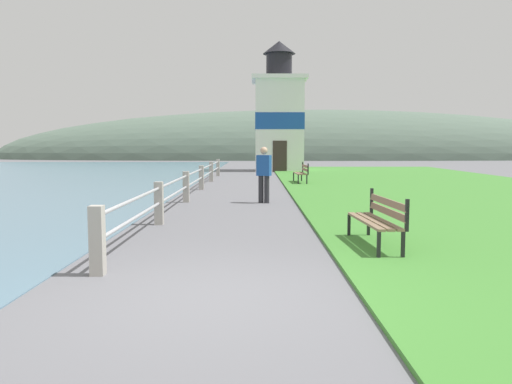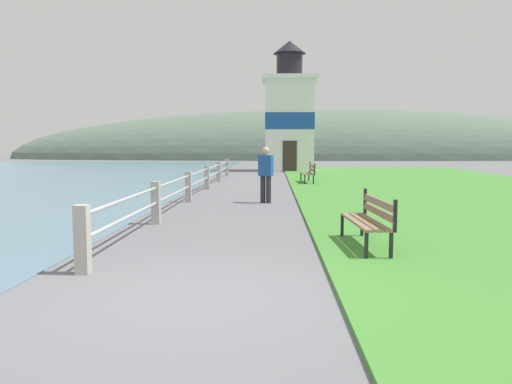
# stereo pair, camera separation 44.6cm
# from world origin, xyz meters

# --- Properties ---
(ground_plane) EXTENTS (160.00, 160.00, 0.00)m
(ground_plane) POSITION_xyz_m (0.00, 0.00, 0.00)
(ground_plane) COLOR slate
(grass_verge) EXTENTS (12.00, 39.25, 0.06)m
(grass_verge) POSITION_xyz_m (7.71, 13.08, 0.03)
(grass_verge) COLOR #428433
(grass_verge) RESTS_ON ground_plane
(seawall_railing) EXTENTS (0.18, 21.42, 0.94)m
(seawall_railing) POSITION_xyz_m (-1.61, 11.62, 0.55)
(seawall_railing) COLOR #A8A399
(seawall_railing) RESTS_ON ground_plane
(park_bench_near) EXTENTS (0.58, 1.92, 0.94)m
(park_bench_near) POSITION_xyz_m (2.58, 2.73, 0.54)
(park_bench_near) COLOR #846B51
(park_bench_near) RESTS_ON ground_plane
(park_bench_midway) EXTENTS (0.54, 1.87, 0.94)m
(park_bench_midway) POSITION_xyz_m (2.58, 16.73, 0.54)
(park_bench_midway) COLOR #846B51
(park_bench_midway) RESTS_ON ground_plane
(lighthouse) EXTENTS (3.58, 3.58, 8.54)m
(lighthouse) POSITION_xyz_m (2.04, 27.96, 3.60)
(lighthouse) COLOR white
(lighthouse) RESTS_ON ground_plane
(person_strolling) EXTENTS (0.46, 0.36, 1.68)m
(person_strolling) POSITION_xyz_m (0.75, 9.34, 0.91)
(person_strolling) COLOR #28282D
(person_strolling) RESTS_ON ground_plane
(distant_hillside) EXTENTS (80.00, 16.00, 12.00)m
(distant_hillside) POSITION_xyz_m (8.00, 56.16, 0.00)
(distant_hillside) COLOR #566B5B
(distant_hillside) RESTS_ON ground_plane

